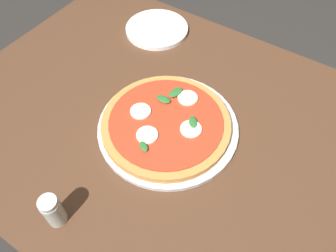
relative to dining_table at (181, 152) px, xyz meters
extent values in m
plane|color=#2D2B28|center=(0.00, 0.00, -0.63)|extent=(6.00, 6.00, 0.00)
cube|color=#4C301E|center=(0.00, 0.00, 0.09)|extent=(1.28, 0.89, 0.04)
cube|color=#4C301E|center=(-0.56, 0.36, -0.28)|extent=(0.07, 0.07, 0.70)
cylinder|color=silver|center=(-0.03, -0.02, 0.11)|extent=(0.36, 0.36, 0.01)
cylinder|color=#C6843F|center=(-0.04, -0.02, 0.13)|extent=(0.33, 0.33, 0.02)
cylinder|color=#B7381E|center=(-0.04, -0.02, 0.14)|extent=(0.29, 0.29, 0.00)
cylinder|color=#F4EACC|center=(0.03, -0.01, 0.14)|extent=(0.05, 0.05, 0.00)
cylinder|color=#F4EACC|center=(-0.03, 0.07, 0.14)|extent=(0.05, 0.05, 0.00)
cylinder|color=#F4EACC|center=(-0.11, -0.03, 0.14)|extent=(0.05, 0.05, 0.00)
cylinder|color=#F4EACC|center=(-0.05, -0.09, 0.14)|extent=(0.05, 0.05, 0.00)
ellipsoid|color=#286B2D|center=(-0.07, 0.07, 0.15)|extent=(0.03, 0.05, 0.00)
ellipsoid|color=#286B2D|center=(-0.03, -0.12, 0.15)|extent=(0.03, 0.03, 0.00)
ellipsoid|color=#286B2D|center=(0.02, 0.01, 0.15)|extent=(0.04, 0.04, 0.00)
ellipsoid|color=#286B2D|center=(-0.08, 0.03, 0.15)|extent=(0.04, 0.02, 0.00)
cylinder|color=white|center=(-0.29, 0.30, 0.11)|extent=(0.21, 0.21, 0.01)
cylinder|color=#B2B7AD|center=(-0.10, -0.35, 0.14)|extent=(0.04, 0.04, 0.07)
cylinder|color=silver|center=(-0.10, -0.35, 0.19)|extent=(0.04, 0.04, 0.01)
camera|label=1|loc=(0.25, -0.45, 0.79)|focal=35.59mm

